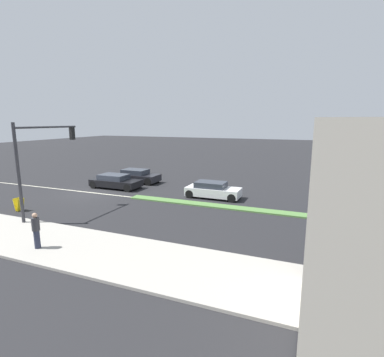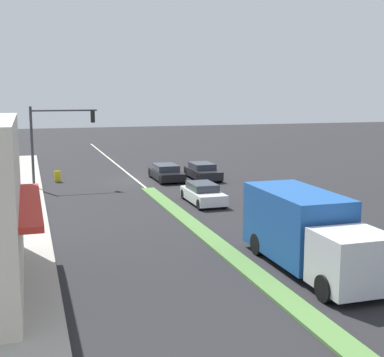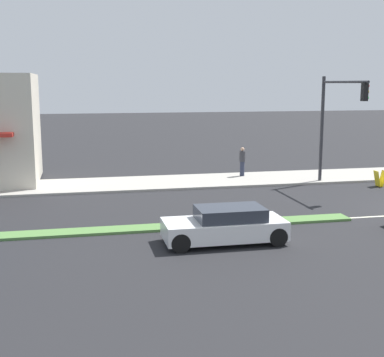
{
  "view_description": "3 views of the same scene",
  "coord_description": "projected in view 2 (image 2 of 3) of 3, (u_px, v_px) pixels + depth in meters",
  "views": [
    {
      "loc": [
        18.97,
        16.59,
        5.79
      ],
      "look_at": [
        -1.88,
        8.07,
        1.44
      ],
      "focal_mm": 28.0,
      "sensor_mm": 36.0,
      "label": 1
    },
    {
      "loc": [
        7.82,
        39.86,
        6.73
      ],
      "look_at": [
        -0.85,
        11.76,
        1.93
      ],
      "focal_mm": 50.0,
      "sensor_mm": 36.0,
      "label": 2
    },
    {
      "loc": [
        -19.1,
        14.43,
        5.34
      ],
      "look_at": [
        0.61,
        10.2,
        1.75
      ],
      "focal_mm": 50.0,
      "sensor_mm": 36.0,
      "label": 3
    }
  ],
  "objects": [
    {
      "name": "lane_marking_center",
      "position": [
        136.0,
        180.0,
        40.95
      ],
      "size": [
        0.16,
        60.0,
        0.01
      ],
      "primitive_type": "cube",
      "color": "beige",
      "rests_on": "ground"
    },
    {
      "name": "median_strip",
      "position": [
        319.0,
        325.0,
        15.48
      ],
      "size": [
        0.9,
        46.0,
        0.1
      ],
      "primitive_type": "cube",
      "color": "#568442",
      "rests_on": "ground"
    },
    {
      "name": "sidewalk_right",
      "position": [
        2.0,
        264.0,
        20.87
      ],
      "size": [
        4.0,
        73.0,
        0.12
      ],
      "primitive_type": "cube",
      "color": "#A8A399",
      "rests_on": "ground"
    },
    {
      "name": "sedan_dark",
      "position": [
        203.0,
        171.0,
        41.26
      ],
      "size": [
        1.86,
        4.25,
        1.25
      ],
      "color": "black",
      "rests_on": "ground"
    },
    {
      "name": "ground_plane",
      "position": [
        215.0,
        243.0,
        23.97
      ],
      "size": [
        160.0,
        160.0,
        0.0
      ],
      "primitive_type": "plane",
      "color": "#232326"
    },
    {
      "name": "warning_aframe_sign",
      "position": [
        57.0,
        176.0,
        40.13
      ],
      "size": [
        0.45,
        0.53,
        0.84
      ],
      "color": "yellow",
      "rests_on": "ground"
    },
    {
      "name": "traffic_signal_main",
      "position": [
        53.0,
        133.0,
        37.07
      ],
      "size": [
        4.59,
        0.34,
        5.6
      ],
      "color": "#333338",
      "rests_on": "sidewalk_right"
    },
    {
      "name": "delivery_truck",
      "position": [
        307.0,
        231.0,
        20.34
      ],
      "size": [
        2.44,
        7.5,
        2.87
      ],
      "color": "silver",
      "rests_on": "ground"
    },
    {
      "name": "van_white",
      "position": [
        203.0,
        194.0,
        32.39
      ],
      "size": [
        1.74,
        4.11,
        1.24
      ],
      "color": "silver",
      "rests_on": "ground"
    },
    {
      "name": "suv_black",
      "position": [
        166.0,
        173.0,
        40.83
      ],
      "size": [
        1.92,
        4.39,
        1.2
      ],
      "color": "black",
      "rests_on": "ground"
    }
  ]
}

